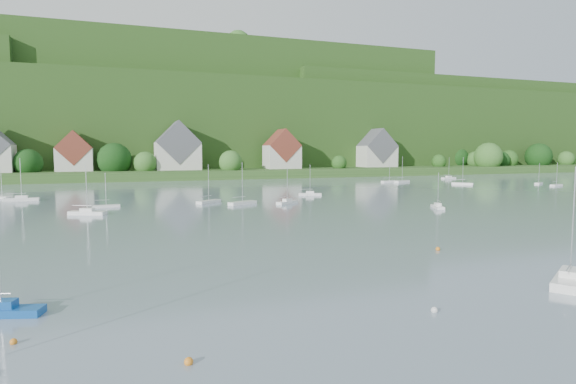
{
  "coord_description": "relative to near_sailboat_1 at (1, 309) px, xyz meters",
  "views": [
    {
      "loc": [
        -17.46,
        7.12,
        10.34
      ],
      "look_at": [
        7.22,
        75.0,
        4.0
      ],
      "focal_mm": 30.02,
      "sensor_mm": 36.0,
      "label": 1
    }
  ],
  "objects": [
    {
      "name": "far_shore_strip",
      "position": [
        24.32,
        159.2,
        1.1
      ],
      "size": [
        600.0,
        60.0,
        3.0
      ],
      "primitive_type": "cube",
      "color": "#2B4E1D",
      "rests_on": "ground"
    },
    {
      "name": "village_building_3",
      "position": [
        69.32,
        145.2,
        9.03
      ],
      "size": [
        13.0,
        10.4,
        15.5
      ],
      "color": "beige",
      "rests_on": "far_shore_strip"
    },
    {
      "name": "village_building_4",
      "position": [
        114.32,
        149.2,
        9.19
      ],
      "size": [
        15.0,
        10.4,
        16.5
      ],
      "color": "beige",
      "rests_on": "far_shore_strip"
    },
    {
      "name": "mooring_buoy_5",
      "position": [
        1.56,
        -5.26,
        -0.4
      ],
      "size": [
        0.39,
        0.39,
        0.39
      ],
      "primitive_type": "sphere",
      "color": "orange",
      "rests_on": "ground"
    },
    {
      "name": "near_sailboat_3",
      "position": [
        39.84,
        -6.87,
        0.07
      ],
      "size": [
        6.64,
        5.28,
        9.07
      ],
      "rotation": [
        0.0,
        0.0,
        0.58
      ],
      "color": "white",
      "rests_on": "ground"
    },
    {
      "name": "near_sailboat_1",
      "position": [
        0.0,
        0.0,
        0.0
      ],
      "size": [
        5.18,
        2.77,
        6.74
      ],
      "rotation": [
        0.0,
        0.0,
        -0.29
      ],
      "color": "#124B9B",
      "rests_on": "ground"
    },
    {
      "name": "mooring_buoy_1",
      "position": [
        25.87,
        -8.75,
        -0.4
      ],
      "size": [
        0.45,
        0.45,
        0.45
      ],
      "primitive_type": "sphere",
      "color": "silver",
      "rests_on": "ground"
    },
    {
      "name": "forested_ridge",
      "position": [
        24.71,
        227.77,
        22.49
      ],
      "size": [
        620.0,
        181.22,
        69.89
      ],
      "color": "#1E4115",
      "rests_on": "ground"
    },
    {
      "name": "village_building_1",
      "position": [
        -5.68,
        148.2,
        8.35
      ],
      "size": [
        12.0,
        9.36,
        14.0
      ],
      "color": "beige",
      "rests_on": "far_shore_strip"
    },
    {
      "name": "village_building_2",
      "position": [
        29.32,
        147.2,
        9.87
      ],
      "size": [
        16.0,
        11.44,
        18.0
      ],
      "color": "beige",
      "rests_on": "far_shore_strip"
    },
    {
      "name": "mooring_buoy_0",
      "position": [
        10.01,
        -10.94,
        -0.4
      ],
      "size": [
        0.45,
        0.45,
        0.45
      ],
      "primitive_type": "sphere",
      "color": "orange",
      "rests_on": "ground"
    },
    {
      "name": "mooring_buoy_3",
      "position": [
        38.15,
        7.03,
        -0.4
      ],
      "size": [
        0.47,
        0.47,
        0.47
      ],
      "primitive_type": "sphere",
      "color": "orange",
      "rests_on": "ground"
    },
    {
      "name": "far_sailboat_cluster",
      "position": [
        31.83,
        74.75,
        -0.03
      ],
      "size": [
        187.18,
        74.46,
        8.71
      ],
      "color": "white",
      "rests_on": "ground"
    }
  ]
}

